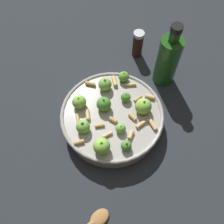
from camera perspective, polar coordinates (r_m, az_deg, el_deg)
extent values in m
plane|color=#23282D|center=(0.74, 0.00, -2.45)|extent=(2.40, 2.40, 0.00)
cylinder|color=#9E9993|center=(0.71, 0.00, -1.46)|extent=(0.28, 0.28, 0.05)
torus|color=#9E9993|center=(0.69, 0.00, -0.41)|extent=(0.29, 0.29, 0.01)
sphere|color=#75B247|center=(0.65, 2.02, -3.78)|extent=(0.03, 0.03, 0.03)
cone|color=#8CC64C|center=(0.64, 2.05, -3.28)|extent=(0.01, 0.01, 0.01)
sphere|color=#8CC64C|center=(0.68, 7.24, 1.33)|extent=(0.05, 0.05, 0.05)
cone|color=#8CC64C|center=(0.66, 7.45, 2.28)|extent=(0.02, 0.02, 0.02)
sphere|color=#4C8933|center=(0.68, -2.08, 1.68)|extent=(0.04, 0.04, 0.04)
cone|color=#4C8933|center=(0.66, -2.13, 2.57)|extent=(0.02, 0.02, 0.02)
sphere|color=#75B247|center=(0.72, -1.62, 6.40)|extent=(0.04, 0.04, 0.04)
cone|color=#8CC64C|center=(0.71, -1.65, 7.31)|extent=(0.02, 0.02, 0.02)
sphere|color=#609E38|center=(0.74, 2.74, 8.15)|extent=(0.03, 0.03, 0.03)
cone|color=#4C8933|center=(0.73, 2.79, 8.86)|extent=(0.01, 0.01, 0.01)
sphere|color=#8CC64C|center=(0.69, -7.61, 2.32)|extent=(0.04, 0.04, 0.04)
cone|color=#8CC64C|center=(0.68, -7.78, 3.12)|extent=(0.02, 0.02, 0.01)
sphere|color=#8CC64C|center=(0.63, -2.40, -7.88)|extent=(0.04, 0.04, 0.04)
cone|color=#8CC64C|center=(0.61, -2.47, -7.18)|extent=(0.02, 0.02, 0.01)
sphere|color=#75B247|center=(0.66, -6.72, -3.39)|extent=(0.04, 0.04, 0.04)
cone|color=#4C8933|center=(0.64, -6.88, -2.69)|extent=(0.02, 0.02, 0.01)
sphere|color=#4C8933|center=(0.70, 3.35, 3.33)|extent=(0.03, 0.03, 0.03)
cone|color=#609E38|center=(0.69, 3.41, 3.93)|extent=(0.01, 0.01, 0.01)
sphere|color=#4C8933|center=(0.64, 3.31, -7.80)|extent=(0.03, 0.03, 0.03)
cone|color=#75B247|center=(0.62, 3.38, -7.30)|extent=(0.01, 0.01, 0.01)
cylinder|color=tan|center=(0.67, 0.24, -1.86)|extent=(0.02, 0.01, 0.01)
cylinder|color=tan|center=(0.67, -2.95, -3.09)|extent=(0.02, 0.03, 0.01)
cylinder|color=tan|center=(0.69, -5.64, -0.63)|extent=(0.03, 0.03, 0.01)
cylinder|color=tan|center=(0.66, -1.13, -5.29)|extent=(0.02, 0.03, 0.01)
cylinder|color=tan|center=(0.74, 4.35, 6.32)|extent=(0.03, 0.03, 0.01)
cylinder|color=tan|center=(0.65, -7.65, -6.95)|extent=(0.02, 0.03, 0.01)
cylinder|color=tan|center=(0.68, 9.41, -2.89)|extent=(0.04, 0.02, 0.01)
cylinder|color=tan|center=(0.74, -5.05, 6.53)|extent=(0.03, 0.02, 0.01)
cylinder|color=tan|center=(0.72, 8.70, 3.48)|extent=(0.03, 0.02, 0.01)
cylinder|color=tan|center=(0.68, 4.77, -1.13)|extent=(0.03, 0.01, 0.01)
cylinder|color=tan|center=(0.74, 0.58, 7.14)|extent=(0.03, 0.03, 0.01)
cylinder|color=tan|center=(0.66, 4.38, -5.30)|extent=(0.02, 0.03, 0.01)
cylinder|color=tan|center=(0.71, 6.03, 3.10)|extent=(0.01, 0.03, 0.01)
cylinder|color=tan|center=(0.67, 6.71, -2.83)|extent=(0.02, 0.03, 0.01)
cylinder|color=tan|center=(0.68, -7.91, -1.53)|extent=(0.03, 0.02, 0.01)
cylinder|color=#33140F|center=(0.87, 5.93, 15.06)|extent=(0.03, 0.03, 0.09)
cylinder|color=silver|center=(0.83, 6.25, 17.42)|extent=(0.04, 0.04, 0.01)
cylinder|color=#1E4C19|center=(0.78, 12.63, 11.30)|extent=(0.07, 0.07, 0.17)
cylinder|color=#1E4C19|center=(0.71, 14.27, 16.66)|extent=(0.03, 0.03, 0.04)
cylinder|color=black|center=(0.69, 14.75, 18.17)|extent=(0.03, 0.03, 0.02)
ellipsoid|color=#9E703D|center=(0.66, -2.91, -23.20)|extent=(0.04, 0.06, 0.01)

